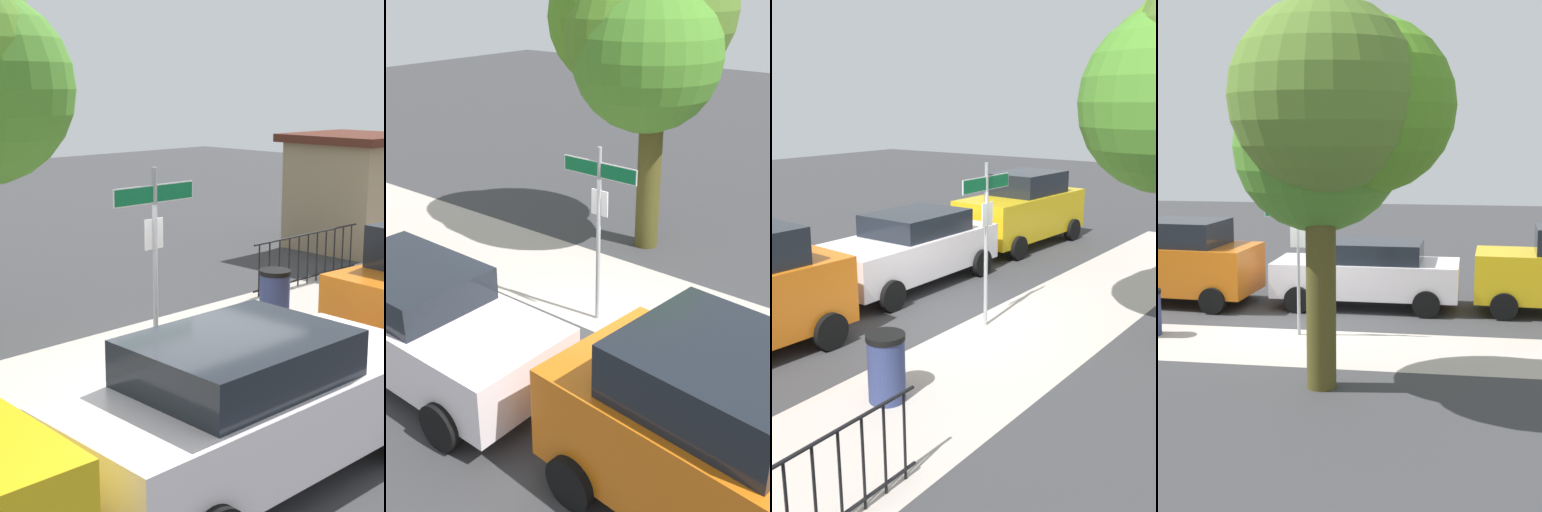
# 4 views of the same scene
# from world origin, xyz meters

# --- Properties ---
(ground_plane) EXTENTS (60.00, 60.00, 0.00)m
(ground_plane) POSITION_xyz_m (0.00, 0.00, 0.00)
(ground_plane) COLOR #38383A
(sidewalk_strip) EXTENTS (24.00, 2.60, 0.00)m
(sidewalk_strip) POSITION_xyz_m (2.00, 1.30, 0.00)
(sidewalk_strip) COLOR #B4A89F
(sidewalk_strip) RESTS_ON ground_plane
(street_sign) EXTENTS (1.41, 0.07, 3.01)m
(street_sign) POSITION_xyz_m (-0.14, 0.40, 2.07)
(street_sign) COLOR #9EA0A5
(street_sign) RESTS_ON ground_plane
(car_yellow) EXTENTS (4.38, 2.08, 2.09)m
(car_yellow) POSITION_xyz_m (-6.05, -2.35, 1.03)
(car_yellow) COLOR gold
(car_yellow) RESTS_ON ground_plane
(car_white) EXTENTS (4.52, 2.06, 1.64)m
(car_white) POSITION_xyz_m (-1.25, -2.42, 0.84)
(car_white) COLOR white
(car_white) RESTS_ON ground_plane
(iron_fence) EXTENTS (3.37, 0.04, 1.07)m
(iron_fence) POSITION_xyz_m (5.73, 2.30, 0.55)
(iron_fence) COLOR black
(iron_fence) RESTS_ON ground_plane
(trash_bin) EXTENTS (0.55, 0.55, 0.98)m
(trash_bin) POSITION_xyz_m (3.01, 0.90, 0.49)
(trash_bin) COLOR navy
(trash_bin) RESTS_ON ground_plane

